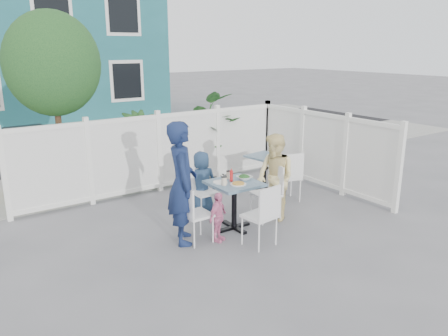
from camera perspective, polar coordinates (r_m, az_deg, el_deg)
ground at (r=7.30m, az=-0.32°, el=-7.97°), size 80.00×80.00×0.00m
near_sidewalk at (r=10.46m, az=-12.27°, el=-0.92°), size 24.00×2.60×0.01m
street at (r=13.86m, az=-18.31°, el=2.67°), size 24.00×5.00×0.01m
far_sidewalk at (r=16.80m, az=-21.47°, el=4.55°), size 24.00×1.60×0.01m
building at (r=19.77m, az=-26.30°, el=14.32°), size 11.00×6.00×6.00m
fence_back at (r=9.07m, az=-8.48°, el=1.83°), size 5.86×0.08×1.60m
fence_right at (r=9.39m, az=12.75°, el=2.08°), size 0.08×3.66×1.60m
tree at (r=9.08m, az=-21.49°, el=12.50°), size 1.80×1.62×3.59m
utility_cabinet at (r=9.92m, az=-24.13°, el=0.93°), size 0.71×0.52×1.27m
potted_shrub_a at (r=9.64m, az=-10.96°, el=2.58°), size 0.96×0.96×1.59m
potted_shrub_b at (r=10.24m, az=-2.83°, el=4.38°), size 1.69×1.87×1.85m
main_table at (r=7.10m, az=1.35°, el=-3.26°), size 0.77×0.77×0.81m
spare_table at (r=9.28m, az=5.37°, el=0.70°), size 0.75×0.75×0.70m
chair_left at (r=6.64m, az=-4.12°, el=-5.51°), size 0.40×0.42×0.91m
chair_right at (r=7.56m, az=6.05°, el=-2.63°), size 0.47×0.49×0.97m
chair_back at (r=7.76m, az=-2.85°, el=-2.49°), size 0.40×0.39×0.87m
chair_near at (r=6.51m, az=5.20°, el=-5.71°), size 0.48×0.47×0.96m
chair_spare at (r=8.45m, az=8.57°, el=-0.71°), size 0.54×0.53×0.98m
man at (r=6.57m, az=-5.47°, el=-1.98°), size 0.69×0.81×1.88m
woman at (r=7.53m, az=6.69°, el=-1.24°), size 0.60×0.76×1.50m
boy at (r=7.83m, az=-2.94°, el=-1.88°), size 0.62×0.47×1.14m
toddler at (r=6.73m, az=-0.79°, el=-6.44°), size 0.50×0.38×0.79m
plate_main at (r=6.91m, az=1.88°, el=-2.14°), size 0.26×0.26×0.02m
plate_side at (r=7.01m, az=-0.49°, el=-1.87°), size 0.23×0.23×0.02m
salad_bowl at (r=7.17m, az=2.66°, el=-1.30°), size 0.24×0.24×0.06m
coffee_cup_a at (r=6.88m, az=0.01°, el=-1.72°), size 0.09×0.09×0.13m
coffee_cup_b at (r=7.21m, az=0.62°, el=-0.91°), size 0.08×0.08×0.12m
ketchup_bottle at (r=7.06m, az=0.97°, el=-1.07°), size 0.05×0.05×0.17m
salt_shaker at (r=7.18m, az=-0.21°, el=-1.21°), size 0.03×0.03×0.07m
pepper_shaker at (r=7.24m, az=-0.15°, el=-1.06°), size 0.03×0.03×0.07m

